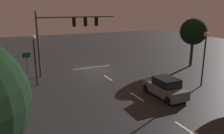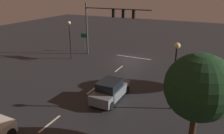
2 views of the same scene
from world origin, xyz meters
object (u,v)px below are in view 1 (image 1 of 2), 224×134
Objects in this scene: car_approaching at (165,87)px; tree_left_near at (193,32)px; route_sign at (27,59)px; street_lamp_left_kerb at (205,49)px; traffic_signal_assembly at (67,29)px; street_lamp_right_kerb at (34,51)px.

car_approaching is 0.71× the size of tree_left_near.
route_sign reaches higher than car_approaching.
street_lamp_left_kerb is 0.85× the size of tree_left_near.
tree_left_near reaches higher than car_approaching.
traffic_signal_assembly is at bearing -62.73° from car_approaching.
traffic_signal_assembly is at bearing 167.05° from route_sign.
tree_left_near is at bearing -127.42° from street_lamp_left_kerb.
street_lamp_left_kerb is 1.06× the size of street_lamp_right_kerb.
car_approaching is 0.83× the size of street_lamp_left_kerb.
traffic_signal_assembly is 5.28m from street_lamp_right_kerb.
street_lamp_right_kerb is 0.80× the size of tree_left_near.
street_lamp_right_kerb is (14.56, -7.19, -0.18)m from street_lamp_left_kerb.
street_lamp_left_kerb reaches higher than route_sign.
traffic_signal_assembly is 3.40× the size of route_sign.
street_lamp_right_kerb is (9.59, -7.78, 2.70)m from car_approaching.
tree_left_near is at bearing 166.55° from traffic_signal_assembly.
street_lamp_right_kerb reaches higher than route_sign.
car_approaching is at bearing 117.27° from traffic_signal_assembly.
car_approaching is 5.78m from street_lamp_left_kerb.
tree_left_near is (-9.91, -7.04, 3.70)m from car_approaching.
traffic_signal_assembly is 1.74× the size of street_lamp_left_kerb.
tree_left_near is (-4.94, -6.45, 0.82)m from street_lamp_left_kerb.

